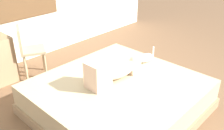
{
  "coord_description": "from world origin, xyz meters",
  "views": [
    {
      "loc": [
        -2.13,
        -1.62,
        2.06
      ],
      "look_at": [
        -0.01,
        0.38,
        0.57
      ],
      "focal_mm": 39.93,
      "sensor_mm": 36.0,
      "label": 1
    }
  ],
  "objects_px": {
    "person_lying": "(114,71)",
    "cat": "(145,58)",
    "chair_by_desk": "(28,48)",
    "bed": "(118,97)"
  },
  "relations": [
    {
      "from": "cat",
      "to": "person_lying",
      "type": "bearing_deg",
      "value": 179.8
    },
    {
      "from": "person_lying",
      "to": "cat",
      "type": "bearing_deg",
      "value": -0.2
    },
    {
      "from": "cat",
      "to": "chair_by_desk",
      "type": "distance_m",
      "value": 1.85
    },
    {
      "from": "cat",
      "to": "bed",
      "type": "bearing_deg",
      "value": -170.8
    },
    {
      "from": "bed",
      "to": "person_lying",
      "type": "height_order",
      "value": "person_lying"
    },
    {
      "from": "bed",
      "to": "cat",
      "type": "bearing_deg",
      "value": 9.2
    },
    {
      "from": "cat",
      "to": "chair_by_desk",
      "type": "relative_size",
      "value": 0.41
    },
    {
      "from": "person_lying",
      "to": "cat",
      "type": "relative_size",
      "value": 2.64
    },
    {
      "from": "person_lying",
      "to": "chair_by_desk",
      "type": "bearing_deg",
      "value": 102.47
    },
    {
      "from": "person_lying",
      "to": "cat",
      "type": "distance_m",
      "value": 0.66
    }
  ]
}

